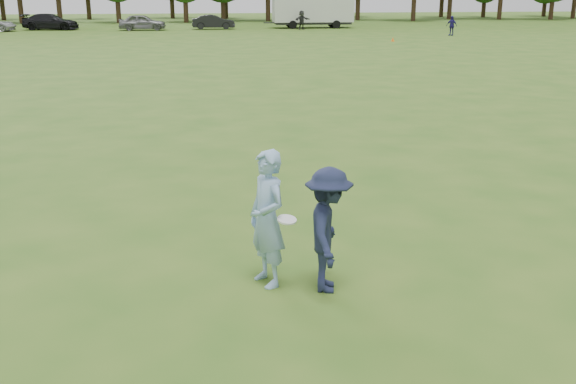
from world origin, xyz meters
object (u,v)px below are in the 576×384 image
(car_f, at_px, (213,22))
(field_cone, at_px, (393,39))
(cargo_trailer, at_px, (313,10))
(player_far_d, at_px, (302,20))
(car_e, at_px, (142,22))
(thrower, at_px, (267,219))
(car_d, at_px, (51,22))
(player_far_b, at_px, (452,26))
(defender, at_px, (328,230))

(car_f, height_order, field_cone, car_f)
(field_cone, height_order, cargo_trailer, cargo_trailer)
(cargo_trailer, bearing_deg, player_far_d, -120.64)
(car_e, bearing_deg, player_far_d, -92.21)
(thrower, height_order, car_f, thrower)
(player_far_d, bearing_deg, car_d, 145.96)
(player_far_b, xyz_separation_m, player_far_d, (-11.51, 9.75, 0.09))
(field_cone, relative_size, cargo_trailer, 0.03)
(defender, bearing_deg, car_d, 26.12)
(field_cone, distance_m, cargo_trailer, 18.22)
(cargo_trailer, bearing_deg, player_far_b, -50.95)
(car_d, height_order, field_cone, car_d)
(defender, relative_size, car_d, 0.33)
(player_far_d, relative_size, field_cone, 6.09)
(thrower, distance_m, car_e, 59.16)
(car_f, bearing_deg, car_e, 96.82)
(thrower, distance_m, car_f, 59.69)
(car_e, bearing_deg, defender, -171.90)
(car_e, bearing_deg, thrower, -172.65)
(player_far_b, bearing_deg, thrower, -65.87)
(car_e, distance_m, cargo_trailer, 16.93)
(player_far_b, bearing_deg, player_far_d, -172.65)
(thrower, xyz_separation_m, car_e, (-5.92, 58.86, -0.23))
(defender, bearing_deg, player_far_b, -10.78)
(car_f, relative_size, cargo_trailer, 0.47)
(player_far_b, xyz_separation_m, cargo_trailer, (-9.99, 12.32, 0.95))
(defender, xyz_separation_m, cargo_trailer, (10.09, 60.71, 0.89))
(defender, xyz_separation_m, player_far_d, (8.58, 58.15, 0.03))
(player_far_d, relative_size, cargo_trailer, 0.20)
(player_far_d, distance_m, field_cone, 16.04)
(player_far_b, distance_m, cargo_trailer, 15.89)
(car_d, relative_size, car_e, 1.19)
(player_far_b, xyz_separation_m, car_e, (-26.83, 10.77, -0.07))
(field_cone, bearing_deg, cargo_trailer, 100.26)
(car_e, relative_size, cargo_trailer, 0.49)
(player_far_d, height_order, car_e, player_far_d)
(cargo_trailer, bearing_deg, defender, -99.44)
(car_d, relative_size, field_cone, 17.62)
(player_far_d, xyz_separation_m, cargo_trailer, (1.52, 2.56, 0.86))
(player_far_d, bearing_deg, thrower, -126.73)
(car_d, height_order, car_f, car_d)
(car_f, bearing_deg, cargo_trailer, -85.97)
(thrower, relative_size, field_cone, 6.56)
(defender, distance_m, player_far_b, 52.40)
(player_far_b, distance_m, field_cone, 8.77)
(car_d, xyz_separation_m, car_f, (15.66, -0.92, -0.08))
(car_e, xyz_separation_m, car_f, (6.81, 0.82, -0.06))
(defender, distance_m, field_cone, 44.88)
(defender, distance_m, cargo_trailer, 61.55)
(car_e, bearing_deg, car_d, 80.46)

